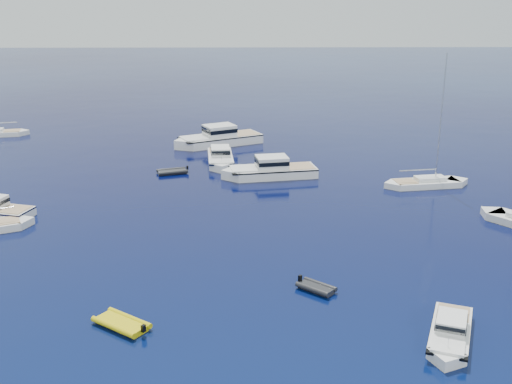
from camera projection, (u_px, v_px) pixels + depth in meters
ground at (226, 349)px, 35.97m from camera, size 400.00×400.00×0.00m
motor_cruiser_near at (449, 340)px, 36.82m from camera, size 4.84×7.73×1.95m
motor_cruiser_centre at (270, 177)px, 69.11m from camera, size 11.85×5.40×3.00m
motor_cruiser_distant at (218, 145)px, 83.52m from camera, size 13.45×9.37×3.42m
motor_cruiser_horizon at (221, 163)px, 74.56m from camera, size 3.73×9.85×2.53m
sailboat_centre at (426, 186)px, 65.81m from camera, size 10.10×4.05×14.44m
tender_yellow at (122, 327)px, 38.34m from camera, size 4.32×3.93×0.95m
tender_grey_near at (316, 291)px, 42.94m from camera, size 3.14×3.01×0.95m
tender_grey_far at (172, 173)px, 70.42m from camera, size 3.96×2.94×0.95m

